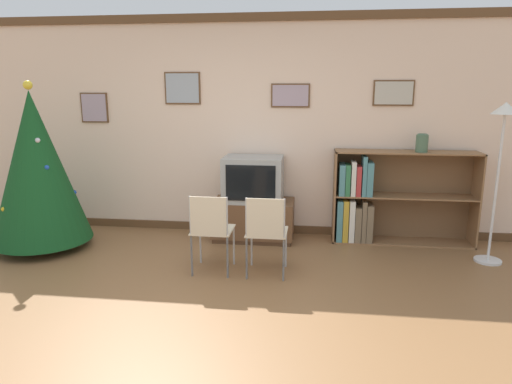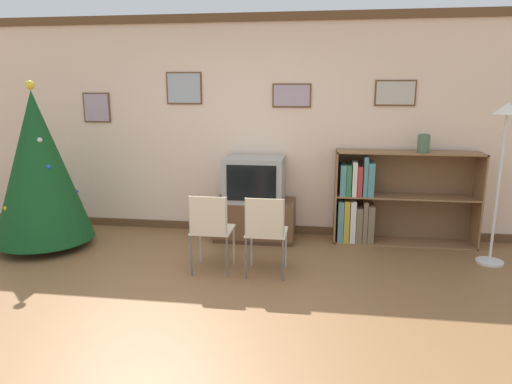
{
  "view_description": "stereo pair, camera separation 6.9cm",
  "coord_description": "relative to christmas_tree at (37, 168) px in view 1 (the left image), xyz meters",
  "views": [
    {
      "loc": [
        0.96,
        -3.22,
        1.83
      ],
      "look_at": [
        0.38,
        1.34,
        0.78
      ],
      "focal_mm": 32.0,
      "sensor_mm": 36.0,
      "label": 1
    },
    {
      "loc": [
        1.02,
        -3.21,
        1.83
      ],
      "look_at": [
        0.38,
        1.34,
        0.78
      ],
      "focal_mm": 32.0,
      "sensor_mm": 36.0,
      "label": 2
    }
  ],
  "objects": [
    {
      "name": "vase",
      "position": [
        4.34,
        0.68,
        0.27
      ],
      "size": [
        0.14,
        0.14,
        0.21
      ],
      "color": "#47664C",
      "rests_on": "bookshelf"
    },
    {
      "name": "christmas_tree",
      "position": [
        0.0,
        0.0,
        0.0
      ],
      "size": [
        1.09,
        1.09,
        1.91
      ],
      "color": "maroon",
      "rests_on": "ground_plane"
    },
    {
      "name": "ground_plane",
      "position": [
        2.14,
        -1.51,
        -0.95
      ],
      "size": [
        24.0,
        24.0,
        0.0
      ],
      "primitive_type": "plane",
      "color": "brown"
    },
    {
      "name": "folding_chair_left",
      "position": [
        2.12,
        -0.51,
        -0.48
      ],
      "size": [
        0.4,
        0.4,
        0.82
      ],
      "color": "beige",
      "rests_on": "ground_plane"
    },
    {
      "name": "standing_lamp",
      "position": [
        5.01,
        0.18,
        0.35
      ],
      "size": [
        0.28,
        0.28,
        1.69
      ],
      "color": "silver",
      "rests_on": "ground_plane"
    },
    {
      "name": "television",
      "position": [
        2.39,
        0.62,
        -0.19
      ],
      "size": [
        0.71,
        0.52,
        0.54
      ],
      "color": "#9E9E99",
      "rests_on": "tv_console"
    },
    {
      "name": "folding_chair_right",
      "position": [
        2.67,
        -0.51,
        -0.48
      ],
      "size": [
        0.4,
        0.4,
        0.82
      ],
      "color": "beige",
      "rests_on": "ground_plane"
    },
    {
      "name": "bookshelf",
      "position": [
        3.88,
        0.72,
        -0.43
      ],
      "size": [
        1.66,
        0.36,
        1.11
      ],
      "color": "olive",
      "rests_on": "ground_plane"
    },
    {
      "name": "tv_console",
      "position": [
        2.39,
        0.63,
        -0.71
      ],
      "size": [
        0.98,
        0.53,
        0.49
      ],
      "color": "#4C311E",
      "rests_on": "ground_plane"
    },
    {
      "name": "wall_back",
      "position": [
        2.14,
        0.96,
        0.4
      ],
      "size": [
        8.53,
        0.11,
        2.7
      ],
      "color": "beige",
      "rests_on": "ground_plane"
    }
  ]
}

